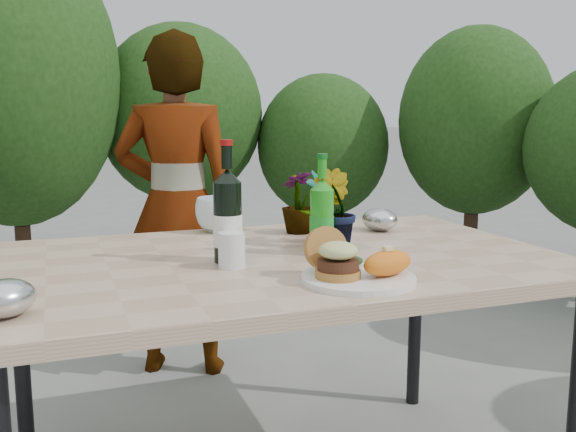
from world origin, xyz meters
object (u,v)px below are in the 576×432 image
object	(u,v)px
dinner_plate	(358,279)
wine_bottle	(228,218)
patio_table	(278,276)
person	(177,207)

from	to	relation	value
dinner_plate	wine_bottle	bearing A→B (deg)	127.53
patio_table	dinner_plate	bearing A→B (deg)	-74.14
patio_table	person	xyz separation A→B (m)	(-0.09, 1.09, 0.05)
patio_table	wine_bottle	size ratio (longest dim) A/B	4.77
patio_table	person	bearing A→B (deg)	94.62
dinner_plate	wine_bottle	xyz separation A→B (m)	(-0.24, 0.32, 0.12)
patio_table	dinner_plate	distance (m)	0.34
wine_bottle	patio_table	bearing A→B (deg)	3.05
dinner_plate	wine_bottle	world-z (taller)	wine_bottle
dinner_plate	person	xyz separation A→B (m)	(-0.18, 1.42, -0.01)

